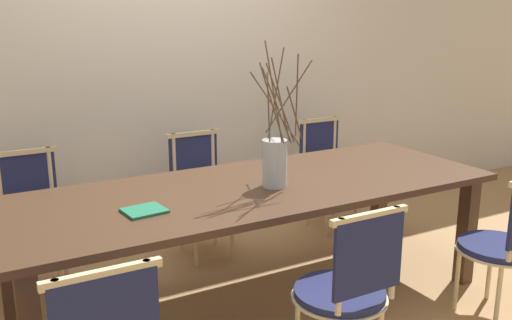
{
  "coord_description": "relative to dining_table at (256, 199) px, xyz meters",
  "views": [
    {
      "loc": [
        -1.54,
        -2.73,
        1.7
      ],
      "look_at": [
        0.0,
        0.0,
        0.89
      ],
      "focal_mm": 40.0,
      "sensor_mm": 36.0,
      "label": 1
    }
  ],
  "objects": [
    {
      "name": "chair_near_center",
      "position": [
        1.12,
        -0.84,
        -0.19
      ],
      "size": [
        0.46,
        0.46,
        0.88
      ],
      "color": "#1E234C",
      "rests_on": "ground_plane"
    },
    {
      "name": "vase_centerpiece",
      "position": [
        0.08,
        -0.07,
        0.24
      ],
      "size": [
        0.39,
        0.39,
        0.82
      ],
      "color": "#B2BCC1",
      "rests_on": "dining_table"
    },
    {
      "name": "dining_table",
      "position": [
        0.0,
        0.0,
        0.0
      ],
      "size": [
        2.84,
        1.04,
        0.74
      ],
      "color": "#422B1C",
      "rests_on": "ground_plane"
    },
    {
      "name": "chair_far_left",
      "position": [
        0.03,
        0.84,
        -0.19
      ],
      "size": [
        0.46,
        0.46,
        0.88
      ],
      "rotation": [
        0.0,
        0.0,
        3.14
      ],
      "color": "#1E234C",
      "rests_on": "ground_plane"
    },
    {
      "name": "chair_far_center",
      "position": [
        1.14,
        0.84,
        -0.19
      ],
      "size": [
        0.46,
        0.46,
        0.88
      ],
      "rotation": [
        0.0,
        0.0,
        3.14
      ],
      "color": "#1E234C",
      "rests_on": "ground_plane"
    },
    {
      "name": "book_stack",
      "position": [
        -0.71,
        -0.12,
        0.09
      ],
      "size": [
        0.21,
        0.19,
        0.01
      ],
      "color": "#1E6B4C",
      "rests_on": "dining_table"
    },
    {
      "name": "ground_plane",
      "position": [
        0.0,
        0.0,
        -0.66
      ],
      "size": [
        16.0,
        16.0,
        0.0
      ],
      "primitive_type": "plane",
      "color": "#A87F51"
    },
    {
      "name": "chair_near_left",
      "position": [
        0.01,
        -0.84,
        -0.19
      ],
      "size": [
        0.46,
        0.46,
        0.88
      ],
      "color": "#1E234C",
      "rests_on": "ground_plane"
    },
    {
      "name": "wall_rear",
      "position": [
        0.0,
        1.39,
        0.94
      ],
      "size": [
        12.0,
        0.06,
        3.2
      ],
      "color": "beige",
      "rests_on": "ground_plane"
    },
    {
      "name": "chair_far_leftend",
      "position": [
        -1.11,
        0.84,
        -0.19
      ],
      "size": [
        0.46,
        0.46,
        0.88
      ],
      "rotation": [
        0.0,
        0.0,
        3.14
      ],
      "color": "#1E234C",
      "rests_on": "ground_plane"
    }
  ]
}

